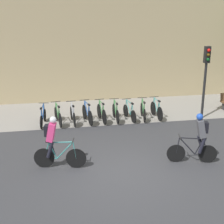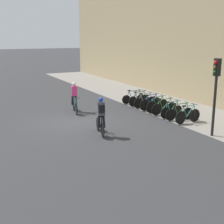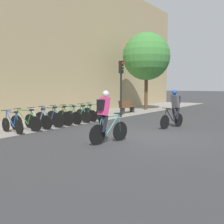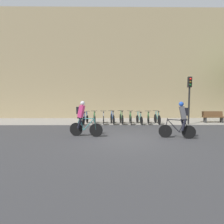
{
  "view_description": "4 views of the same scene",
  "coord_description": "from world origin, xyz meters",
  "px_view_note": "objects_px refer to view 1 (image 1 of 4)",
  "views": [
    {
      "loc": [
        -1.97,
        -8.72,
        4.84
      ],
      "look_at": [
        0.18,
        2.6,
        1.24
      ],
      "focal_mm": 50.0,
      "sensor_mm": 36.0,
      "label": 1
    },
    {
      "loc": [
        14.96,
        -5.48,
        4.39
      ],
      "look_at": [
        1.78,
        1.29,
        0.78
      ],
      "focal_mm": 50.0,
      "sensor_mm": 36.0,
      "label": 2
    },
    {
      "loc": [
        -9.64,
        -4.65,
        1.93
      ],
      "look_at": [
        0.51,
        2.29,
        0.79
      ],
      "focal_mm": 45.0,
      "sensor_mm": 36.0,
      "label": 3
    },
    {
      "loc": [
        -0.69,
        -7.93,
        1.9
      ],
      "look_at": [
        -0.58,
        2.88,
        1.07
      ],
      "focal_mm": 28.0,
      "sensor_mm": 36.0,
      "label": 4
    }
  ],
  "objects_px": {
    "parked_bike_0": "(43,117)",
    "parked_bike_5": "(116,112)",
    "cyclist_pink": "(54,141)",
    "parked_bike_8": "(156,110)",
    "parked_bike_2": "(73,115)",
    "parked_bike_7": "(143,111)",
    "parked_bike_4": "(102,113)",
    "parked_bike_1": "(58,116)",
    "cyclist_grey": "(199,137)",
    "parked_bike_6": "(129,112)",
    "traffic_light_pole": "(206,69)",
    "parked_bike_3": "(87,114)"
  },
  "relations": [
    {
      "from": "parked_bike_2",
      "to": "parked_bike_6",
      "type": "bearing_deg",
      "value": -0.02
    },
    {
      "from": "parked_bike_4",
      "to": "parked_bike_7",
      "type": "xyz_separation_m",
      "value": [
        2.03,
        -0.0,
        -0.02
      ]
    },
    {
      "from": "parked_bike_0",
      "to": "parked_bike_5",
      "type": "bearing_deg",
      "value": 0.02
    },
    {
      "from": "parked_bike_6",
      "to": "parked_bike_7",
      "type": "distance_m",
      "value": 0.68
    },
    {
      "from": "traffic_light_pole",
      "to": "parked_bike_7",
      "type": "bearing_deg",
      "value": 171.1
    },
    {
      "from": "parked_bike_8",
      "to": "parked_bike_5",
      "type": "bearing_deg",
      "value": -179.96
    },
    {
      "from": "cyclist_grey",
      "to": "parked_bike_5",
      "type": "xyz_separation_m",
      "value": [
        -1.85,
        4.88,
        -0.54
      ]
    },
    {
      "from": "parked_bike_1",
      "to": "parked_bike_5",
      "type": "relative_size",
      "value": 0.98
    },
    {
      "from": "parked_bike_2",
      "to": "parked_bike_4",
      "type": "relative_size",
      "value": 1.0
    },
    {
      "from": "parked_bike_5",
      "to": "cyclist_pink",
      "type": "bearing_deg",
      "value": -123.77
    },
    {
      "from": "parked_bike_4",
      "to": "cyclist_grey",
      "type": "bearing_deg",
      "value": -62.59
    },
    {
      "from": "parked_bike_2",
      "to": "parked_bike_8",
      "type": "height_order",
      "value": "parked_bike_8"
    },
    {
      "from": "cyclist_pink",
      "to": "parked_bike_8",
      "type": "bearing_deg",
      "value": 41.39
    },
    {
      "from": "parked_bike_1",
      "to": "parked_bike_4",
      "type": "bearing_deg",
      "value": 0.05
    },
    {
      "from": "parked_bike_0",
      "to": "parked_bike_1",
      "type": "relative_size",
      "value": 0.97
    },
    {
      "from": "parked_bike_8",
      "to": "traffic_light_pole",
      "type": "xyz_separation_m",
      "value": [
        2.18,
        -0.45,
        2.0
      ]
    },
    {
      "from": "cyclist_pink",
      "to": "parked_bike_5",
      "type": "bearing_deg",
      "value": 56.23
    },
    {
      "from": "parked_bike_7",
      "to": "parked_bike_4",
      "type": "bearing_deg",
      "value": 179.94
    },
    {
      "from": "parked_bike_8",
      "to": "parked_bike_0",
      "type": "bearing_deg",
      "value": -179.97
    },
    {
      "from": "parked_bike_7",
      "to": "parked_bike_1",
      "type": "bearing_deg",
      "value": 179.99
    },
    {
      "from": "cyclist_pink",
      "to": "parked_bike_6",
      "type": "distance_m",
      "value": 5.68
    },
    {
      "from": "parked_bike_0",
      "to": "parked_bike_8",
      "type": "xyz_separation_m",
      "value": [
        5.42,
        0.0,
        0.03
      ]
    },
    {
      "from": "cyclist_grey",
      "to": "parked_bike_2",
      "type": "relative_size",
      "value": 1.05
    },
    {
      "from": "parked_bike_8",
      "to": "traffic_light_pole",
      "type": "relative_size",
      "value": 0.47
    },
    {
      "from": "parked_bike_4",
      "to": "cyclist_pink",
      "type": "bearing_deg",
      "value": -117.16
    },
    {
      "from": "cyclist_pink",
      "to": "cyclist_grey",
      "type": "height_order",
      "value": "cyclist_pink"
    },
    {
      "from": "parked_bike_3",
      "to": "cyclist_grey",
      "type": "bearing_deg",
      "value": -56.68
    },
    {
      "from": "parked_bike_4",
      "to": "parked_bike_6",
      "type": "xyz_separation_m",
      "value": [
        1.36,
        -0.0,
        -0.03
      ]
    },
    {
      "from": "parked_bike_3",
      "to": "traffic_light_pole",
      "type": "xyz_separation_m",
      "value": [
        5.57,
        -0.45,
        2.0
      ]
    },
    {
      "from": "parked_bike_5",
      "to": "parked_bike_6",
      "type": "distance_m",
      "value": 0.68
    },
    {
      "from": "parked_bike_2",
      "to": "parked_bike_7",
      "type": "xyz_separation_m",
      "value": [
        3.39,
        -0.0,
        -0.0
      ]
    },
    {
      "from": "cyclist_pink",
      "to": "cyclist_grey",
      "type": "bearing_deg",
      "value": -6.21
    },
    {
      "from": "cyclist_pink",
      "to": "parked_bike_4",
      "type": "distance_m",
      "value": 4.93
    },
    {
      "from": "parked_bike_1",
      "to": "parked_bike_6",
      "type": "height_order",
      "value": "parked_bike_1"
    },
    {
      "from": "traffic_light_pole",
      "to": "cyclist_grey",
      "type": "bearing_deg",
      "value": -118.05
    },
    {
      "from": "parked_bike_7",
      "to": "traffic_light_pole",
      "type": "distance_m",
      "value": 3.53
    },
    {
      "from": "cyclist_grey",
      "to": "parked_bike_2",
      "type": "height_order",
      "value": "cyclist_grey"
    },
    {
      "from": "parked_bike_6",
      "to": "traffic_light_pole",
      "type": "bearing_deg",
      "value": -7.22
    },
    {
      "from": "cyclist_grey",
      "to": "parked_bike_2",
      "type": "bearing_deg",
      "value": 128.54
    },
    {
      "from": "parked_bike_2",
      "to": "cyclist_pink",
      "type": "bearing_deg",
      "value": -101.43
    },
    {
      "from": "cyclist_grey",
      "to": "parked_bike_7",
      "type": "height_order",
      "value": "cyclist_grey"
    },
    {
      "from": "parked_bike_6",
      "to": "parked_bike_8",
      "type": "height_order",
      "value": "parked_bike_8"
    },
    {
      "from": "parked_bike_1",
      "to": "parked_bike_2",
      "type": "distance_m",
      "value": 0.68
    },
    {
      "from": "cyclist_grey",
      "to": "traffic_light_pole",
      "type": "relative_size",
      "value": 0.51
    },
    {
      "from": "cyclist_grey",
      "to": "traffic_light_pole",
      "type": "distance_m",
      "value": 5.23
    },
    {
      "from": "parked_bike_6",
      "to": "cyclist_pink",
      "type": "bearing_deg",
      "value": -129.51
    },
    {
      "from": "parked_bike_8",
      "to": "cyclist_grey",
      "type": "bearing_deg",
      "value": -92.13
    },
    {
      "from": "cyclist_pink",
      "to": "parked_bike_6",
      "type": "height_order",
      "value": "cyclist_pink"
    },
    {
      "from": "parked_bike_0",
      "to": "parked_bike_5",
      "type": "xyz_separation_m",
      "value": [
        3.39,
        0.0,
        0.02
      ]
    },
    {
      "from": "parked_bike_6",
      "to": "parked_bike_7",
      "type": "relative_size",
      "value": 0.97
    }
  ]
}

